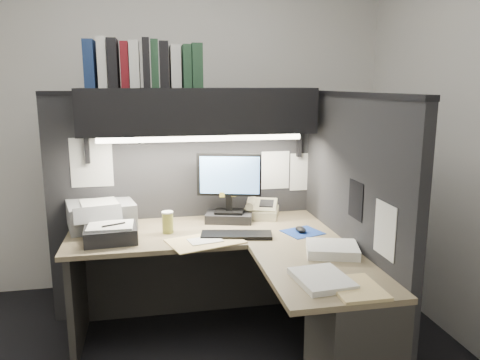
# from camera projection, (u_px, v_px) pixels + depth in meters

# --- Properties ---
(wall_back) EXTENTS (3.50, 0.04, 2.70)m
(wall_back) POSITION_uv_depth(u_px,v_px,m) (174.00, 124.00, 3.84)
(wall_back) COLOR white
(wall_back) RESTS_ON floor
(wall_front) EXTENTS (3.50, 0.04, 2.70)m
(wall_front) POSITION_uv_depth(u_px,v_px,m) (258.00, 246.00, 0.96)
(wall_front) COLOR white
(wall_front) RESTS_ON floor
(partition_back) EXTENTS (1.90, 0.06, 1.60)m
(partition_back) POSITION_uv_depth(u_px,v_px,m) (185.00, 206.00, 3.41)
(partition_back) COLOR black
(partition_back) RESTS_ON floor
(partition_right) EXTENTS (0.06, 1.50, 1.60)m
(partition_right) POSITION_uv_depth(u_px,v_px,m) (350.00, 229.00, 2.87)
(partition_right) COLOR black
(partition_right) RESTS_ON floor
(desk) EXTENTS (1.70, 1.53, 0.73)m
(desk) POSITION_uv_depth(u_px,v_px,m) (269.00, 305.00, 2.66)
(desk) COLOR #7C6E4F
(desk) RESTS_ON floor
(overhead_shelf) EXTENTS (1.55, 0.34, 0.30)m
(overhead_shelf) POSITION_uv_depth(u_px,v_px,m) (199.00, 111.00, 3.11)
(overhead_shelf) COLOR black
(overhead_shelf) RESTS_ON partition_back
(task_light_tube) EXTENTS (1.32, 0.04, 0.04)m
(task_light_tube) POSITION_uv_depth(u_px,v_px,m) (202.00, 139.00, 3.01)
(task_light_tube) COLOR white
(task_light_tube) RESTS_ON overhead_shelf
(monitor) EXTENTS (0.44, 0.27, 0.48)m
(monitor) POSITION_uv_depth(u_px,v_px,m) (229.00, 195.00, 3.24)
(monitor) COLOR black
(monitor) RESTS_ON desk
(keyboard) EXTENTS (0.47, 0.24, 0.02)m
(keyboard) POSITION_uv_depth(u_px,v_px,m) (236.00, 235.00, 2.95)
(keyboard) COLOR black
(keyboard) RESTS_ON desk
(mousepad) EXTENTS (0.28, 0.27, 0.00)m
(mousepad) POSITION_uv_depth(u_px,v_px,m) (302.00, 232.00, 3.03)
(mousepad) COLOR navy
(mousepad) RESTS_ON desk
(mouse) EXTENTS (0.08, 0.10, 0.04)m
(mouse) POSITION_uv_depth(u_px,v_px,m) (301.00, 229.00, 3.02)
(mouse) COLOR black
(mouse) RESTS_ON mousepad
(telephone) EXTENTS (0.31, 0.32, 0.10)m
(telephone) POSITION_uv_depth(u_px,v_px,m) (261.00, 210.00, 3.39)
(telephone) COLOR beige
(telephone) RESTS_ON desk
(coffee_cup) EXTENTS (0.09, 0.09, 0.13)m
(coffee_cup) POSITION_uv_depth(u_px,v_px,m) (168.00, 223.00, 3.01)
(coffee_cup) COLOR #B7A849
(coffee_cup) RESTS_ON desk
(printer) EXTENTS (0.49, 0.44, 0.17)m
(printer) POSITION_uv_depth(u_px,v_px,m) (101.00, 214.00, 3.14)
(printer) COLOR gray
(printer) RESTS_ON desk
(notebook_stack) EXTENTS (0.33, 0.28, 0.09)m
(notebook_stack) POSITION_uv_depth(u_px,v_px,m) (111.00, 234.00, 2.86)
(notebook_stack) COLOR black
(notebook_stack) RESTS_ON desk
(open_folder) EXTENTS (0.50, 0.40, 0.01)m
(open_folder) POSITION_uv_depth(u_px,v_px,m) (205.00, 241.00, 2.85)
(open_folder) COLOR #DFC37D
(open_folder) RESTS_ON desk
(paper_stack_a) EXTENTS (0.34, 0.31, 0.05)m
(paper_stack_a) POSITION_uv_depth(u_px,v_px,m) (332.00, 249.00, 2.65)
(paper_stack_a) COLOR white
(paper_stack_a) RESTS_ON desk
(paper_stack_b) EXTENTS (0.27, 0.32, 0.03)m
(paper_stack_b) POSITION_uv_depth(u_px,v_px,m) (322.00, 279.00, 2.27)
(paper_stack_b) COLOR white
(paper_stack_b) RESTS_ON desk
(manila_stack) EXTENTS (0.23, 0.29, 0.02)m
(manila_stack) POSITION_uv_depth(u_px,v_px,m) (356.00, 288.00, 2.19)
(manila_stack) COLOR #DFC37D
(manila_stack) RESTS_ON desk
(binder_row) EXTENTS (0.73, 0.26, 0.31)m
(binder_row) POSITION_uv_depth(u_px,v_px,m) (144.00, 65.00, 2.99)
(binder_row) COLOR navy
(binder_row) RESTS_ON overhead_shelf
(pinned_papers) EXTENTS (1.76, 1.31, 0.51)m
(pinned_papers) POSITION_uv_depth(u_px,v_px,m) (248.00, 180.00, 3.08)
(pinned_papers) COLOR white
(pinned_papers) RESTS_ON partition_back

